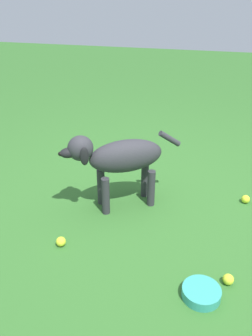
{
  "coord_description": "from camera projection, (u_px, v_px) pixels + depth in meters",
  "views": [
    {
      "loc": [
        2.22,
        0.36,
        1.59
      ],
      "look_at": [
        -0.04,
        -0.2,
        0.32
      ],
      "focal_mm": 37.38,
      "sensor_mm": 36.0,
      "label": 1
    }
  ],
  "objects": [
    {
      "name": "tennis_ball_0",
      "position": [
        123.0,
        157.0,
        3.46
      ],
      "size": [
        0.07,
        0.07,
        0.07
      ],
      "primitive_type": "sphere",
      "color": "#C6E32E",
      "rests_on": "ground"
    },
    {
      "name": "water_bowl",
      "position": [
        201.0,
        293.0,
        1.97
      ],
      "size": [
        0.22,
        0.22,
        0.06
      ],
      "primitive_type": "cylinder",
      "color": "teal",
      "rests_on": "ground"
    },
    {
      "name": "tennis_ball_3",
      "position": [
        246.0,
        199.0,
        2.79
      ],
      "size": [
        0.07,
        0.07,
        0.07
      ],
      "primitive_type": "sphere",
      "color": "#C5DA2C",
      "rests_on": "ground"
    },
    {
      "name": "tennis_ball_2",
      "position": [
        105.0,
        157.0,
        3.45
      ],
      "size": [
        0.07,
        0.07,
        0.07
      ],
      "primitive_type": "sphere",
      "color": "yellow",
      "rests_on": "ground"
    },
    {
      "name": "tennis_ball_1",
      "position": [
        61.0,
        242.0,
        2.34
      ],
      "size": [
        0.07,
        0.07,
        0.07
      ],
      "primitive_type": "sphere",
      "color": "#CEDC2E",
      "rests_on": "ground"
    },
    {
      "name": "ground",
      "position": [
        150.0,
        209.0,
        2.73
      ],
      "size": [
        14.0,
        14.0,
        0.0
      ],
      "primitive_type": "plane",
      "color": "#2D6026"
    },
    {
      "name": "dog",
      "position": [
        119.0,
        158.0,
        2.58
      ],
      "size": [
        0.54,
        0.82,
        0.63
      ],
      "rotation": [
        0.0,
        0.0,
        5.26
      ],
      "color": "#2D2D33",
      "rests_on": "ground"
    },
    {
      "name": "tennis_ball_4",
      "position": [
        228.0,
        279.0,
        2.05
      ],
      "size": [
        0.07,
        0.07,
        0.07
      ],
      "primitive_type": "sphere",
      "color": "#C8D72E",
      "rests_on": "ground"
    }
  ]
}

